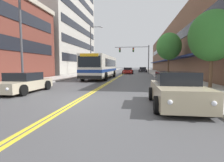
% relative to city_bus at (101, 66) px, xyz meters
% --- Properties ---
extents(ground_plane, '(240.00, 240.00, 0.00)m').
position_rel_city_bus_xyz_m(ground_plane, '(1.91, 22.34, -1.66)').
color(ground_plane, '#4C4C4F').
extents(sidewalk_left, '(3.87, 106.00, 0.14)m').
position_rel_city_bus_xyz_m(sidewalk_left, '(-5.52, 22.34, -1.59)').
color(sidewalk_left, '#B2ADA5').
rests_on(sidewalk_left, ground_plane).
extents(sidewalk_right, '(3.87, 106.00, 0.14)m').
position_rel_city_bus_xyz_m(sidewalk_right, '(9.35, 22.34, -1.59)').
color(sidewalk_right, '#B2ADA5').
rests_on(sidewalk_right, ground_plane).
extents(centre_line, '(0.34, 106.00, 0.01)m').
position_rel_city_bus_xyz_m(centre_line, '(1.91, 22.34, -1.65)').
color(centre_line, yellow).
rests_on(centre_line, ground_plane).
extents(office_tower_left, '(12.08, 23.29, 22.68)m').
position_rel_city_bus_xyz_m(office_tower_left, '(-13.70, 15.65, 9.68)').
color(office_tower_left, '#BCB7AD').
rests_on(office_tower_left, ground_plane).
extents(storefront_row_right, '(9.10, 68.00, 10.55)m').
position_rel_city_bus_xyz_m(storefront_row_right, '(15.52, 22.34, 3.61)').
color(storefront_row_right, brown).
rests_on(storefront_row_right, ground_plane).
extents(city_bus, '(2.92, 11.79, 2.92)m').
position_rel_city_bus_xyz_m(city_bus, '(0.00, 0.00, 0.00)').
color(city_bus, silver).
rests_on(city_bus, ground_plane).
extents(car_champagne_parked_left_near, '(2.13, 4.38, 1.25)m').
position_rel_city_bus_xyz_m(car_champagne_parked_left_near, '(-2.46, -12.75, -1.08)').
color(car_champagne_parked_left_near, beige).
rests_on(car_champagne_parked_left_near, ground_plane).
extents(car_slate_blue_parked_left_mid, '(1.97, 4.20, 1.36)m').
position_rel_city_bus_xyz_m(car_slate_blue_parked_left_mid, '(-2.38, 18.11, -1.03)').
color(car_slate_blue_parked_left_mid, '#475675').
rests_on(car_slate_blue_parked_left_mid, ground_plane).
extents(car_black_parked_left_far, '(2.04, 4.15, 1.31)m').
position_rel_city_bus_xyz_m(car_black_parked_left_far, '(-2.40, 11.84, -1.05)').
color(car_black_parked_left_far, black).
rests_on(car_black_parked_left_far, ground_plane).
extents(car_beige_parked_right_foreground, '(2.03, 4.15, 1.41)m').
position_rel_city_bus_xyz_m(car_beige_parked_right_foreground, '(6.31, -15.43, -1.01)').
color(car_beige_parked_right_foreground, '#BCAD89').
rests_on(car_beige_parked_right_foreground, ground_plane).
extents(car_charcoal_parked_right_mid, '(2.20, 4.38, 1.33)m').
position_rel_city_bus_xyz_m(car_charcoal_parked_right_mid, '(6.23, 24.72, -1.05)').
color(car_charcoal_parked_right_mid, '#232328').
rests_on(car_charcoal_parked_right_mid, ground_plane).
extents(car_red_moving_lead, '(2.19, 4.53, 1.32)m').
position_rel_city_bus_xyz_m(car_red_moving_lead, '(2.83, 13.93, -1.04)').
color(car_red_moving_lead, maroon).
rests_on(car_red_moving_lead, ground_plane).
extents(traffic_signal_mast, '(7.30, 0.38, 6.02)m').
position_rel_city_bus_xyz_m(traffic_signal_mast, '(4.52, 15.13, 2.69)').
color(traffic_signal_mast, '#47474C').
rests_on(traffic_signal_mast, ground_plane).
extents(street_lamp_left_near, '(2.49, 0.28, 8.05)m').
position_rel_city_bus_xyz_m(street_lamp_left_near, '(-3.04, -11.42, 3.15)').
color(street_lamp_left_near, '#47474C').
rests_on(street_lamp_left_near, ground_plane).
extents(street_lamp_left_far, '(2.25, 0.28, 8.54)m').
position_rel_city_bus_xyz_m(street_lamp_left_far, '(-3.10, 7.30, 3.37)').
color(street_lamp_left_far, '#47474C').
rests_on(street_lamp_left_far, ground_plane).
extents(street_tree_right_near, '(3.19, 3.19, 5.35)m').
position_rel_city_bus_xyz_m(street_tree_right_near, '(9.85, -9.68, 2.07)').
color(street_tree_right_near, brown).
rests_on(street_tree_right_near, sidewalk_right).
extents(street_tree_right_mid, '(3.46, 3.46, 6.19)m').
position_rel_city_bus_xyz_m(street_tree_right_mid, '(9.13, 3.08, 2.76)').
color(street_tree_right_mid, brown).
rests_on(street_tree_right_mid, sidewalk_right).
extents(fire_hydrant, '(0.32, 0.24, 0.76)m').
position_rel_city_bus_xyz_m(fire_hydrant, '(7.86, -2.87, -1.14)').
color(fire_hydrant, '#B7B7BC').
rests_on(fire_hydrant, sidewalk_right).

